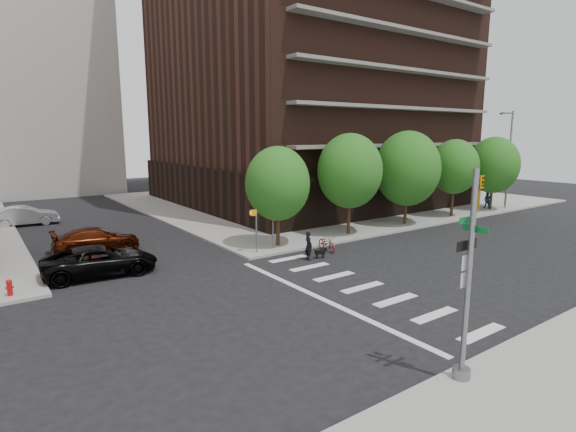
{
  "coord_description": "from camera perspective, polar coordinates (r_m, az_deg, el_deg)",
  "views": [
    {
      "loc": [
        -11.41,
        -14.27,
        7.04
      ],
      "look_at": [
        3.0,
        6.0,
        2.5
      ],
      "focal_mm": 28.0,
      "sensor_mm": 36.0,
      "label": 1
    }
  ],
  "objects": [
    {
      "name": "ground",
      "position": [
        19.57,
        3.08,
        -10.74
      ],
      "size": [
        120.0,
        120.0,
        0.0
      ],
      "primitive_type": "plane",
      "color": "black",
      "rests_on": "ground"
    },
    {
      "name": "sidewalk_ne",
      "position": [
        49.93,
        4.74,
        2.29
      ],
      "size": [
        39.0,
        33.0,
        0.15
      ],
      "primitive_type": "cube",
      "color": "gray",
      "rests_on": "ground"
    },
    {
      "name": "crosswalk",
      "position": [
        20.94,
        7.88,
        -9.39
      ],
      "size": [
        3.85,
        13.0,
        0.01
      ],
      "color": "silver",
      "rests_on": "ground"
    },
    {
      "name": "tree_a",
      "position": [
        27.65,
        -1.32,
        4.12
      ],
      "size": [
        4.0,
        4.0,
        5.9
      ],
      "color": "#301E11",
      "rests_on": "sidewalk_ne"
    },
    {
      "name": "tree_b",
      "position": [
        31.35,
        7.84,
        5.68
      ],
      "size": [
        4.5,
        4.5,
        6.65
      ],
      "color": "#301E11",
      "rests_on": "sidewalk_ne"
    },
    {
      "name": "tree_c",
      "position": [
        35.72,
        14.91,
        5.84
      ],
      "size": [
        5.0,
        5.0,
        6.8
      ],
      "color": "#301E11",
      "rests_on": "sidewalk_ne"
    },
    {
      "name": "tree_d",
      "position": [
        40.52,
        20.38,
        5.89
      ],
      "size": [
        4.0,
        4.0,
        6.2
      ],
      "color": "#301E11",
      "rests_on": "sidewalk_ne"
    },
    {
      "name": "tree_e",
      "position": [
        45.6,
        24.66,
        5.89
      ],
      "size": [
        4.5,
        4.5,
        6.35
      ],
      "color": "#301E11",
      "rests_on": "sidewalk_ne"
    },
    {
      "name": "traffic_signal",
      "position": [
        13.58,
        21.86,
        -9.06
      ],
      "size": [
        0.9,
        0.75,
        6.0
      ],
      "color": "slate",
      "rests_on": "sidewalk_s"
    },
    {
      "name": "pedestrian_signal",
      "position": [
        26.6,
        -3.6,
        -0.92
      ],
      "size": [
        2.18,
        0.67,
        2.6
      ],
      "color": "slate",
      "rests_on": "sidewalk_ne"
    },
    {
      "name": "fire_hydrant",
      "position": [
        23.02,
        -31.87,
        -7.63
      ],
      "size": [
        0.24,
        0.24,
        0.73
      ],
      "color": "#A50C0C",
      "rests_on": "sidewalk_nw"
    },
    {
      "name": "streetlamp",
      "position": [
        46.99,
        26.2,
        7.16
      ],
      "size": [
        2.14,
        0.22,
        9.0
      ],
      "color": "slate",
      "rests_on": "sidewalk_ne"
    },
    {
      "name": "parked_car_black",
      "position": [
        24.6,
        -22.7,
        -5.26
      ],
      "size": [
        2.94,
        5.66,
        1.52
      ],
      "primitive_type": "imported",
      "rotation": [
        0.0,
        0.0,
        1.49
      ],
      "color": "black",
      "rests_on": "ground"
    },
    {
      "name": "parked_car_maroon",
      "position": [
        29.8,
        -23.17,
        -2.74
      ],
      "size": [
        2.29,
        5.08,
        1.45
      ],
      "primitive_type": "imported",
      "rotation": [
        0.0,
        0.0,
        1.52
      ],
      "color": "#391005",
      "rests_on": "ground"
    },
    {
      "name": "parked_car_silver",
      "position": [
        40.6,
        -30.42,
        0.03
      ],
      "size": [
        1.8,
        4.75,
        1.55
      ],
      "primitive_type": "imported",
      "rotation": [
        0.0,
        0.0,
        1.54
      ],
      "color": "#B3B5BB",
      "rests_on": "ground"
    },
    {
      "name": "scooter",
      "position": [
        27.61,
        4.94,
        -3.44
      ],
      "size": [
        0.89,
        1.89,
        0.96
      ],
      "primitive_type": "imported",
      "rotation": [
        0.0,
        0.0,
        -0.14
      ],
      "color": "maroon",
      "rests_on": "ground"
    },
    {
      "name": "dog_walker",
      "position": [
        25.47,
        2.63,
        -3.79
      ],
      "size": [
        0.66,
        0.5,
        1.65
      ],
      "primitive_type": "imported",
      "rotation": [
        0.0,
        0.0,
        1.39
      ],
      "color": "black",
      "rests_on": "ground"
    },
    {
      "name": "dog",
      "position": [
        25.92,
        4.17,
        -4.59
      ],
      "size": [
        0.7,
        0.39,
        0.59
      ],
      "rotation": [
        0.0,
        0.0,
        -0.36
      ],
      "color": "black",
      "rests_on": "ground"
    },
    {
      "name": "pedestrian_far",
      "position": [
        46.21,
        24.01,
        1.83
      ],
      "size": [
        0.83,
        0.69,
        1.54
      ],
      "primitive_type": "imported",
      "rotation": [
        0.0,
        0.0,
        -1.41
      ],
      "color": "navy",
      "rests_on": "sidewalk_ne"
    }
  ]
}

